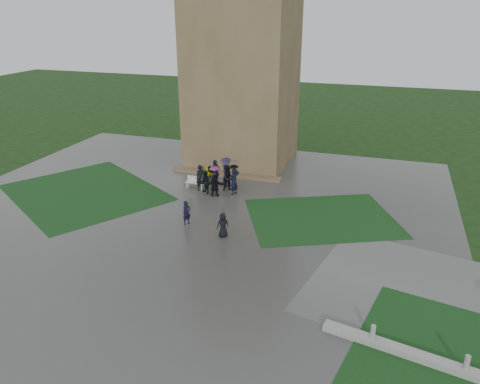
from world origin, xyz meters
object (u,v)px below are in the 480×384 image
(tower, at_px, (243,53))
(pedestrian_mid, at_px, (187,213))
(pedestrian_near, at_px, (223,225))
(bench, at_px, (196,182))

(tower, distance_m, pedestrian_mid, 15.82)
(tower, distance_m, pedestrian_near, 16.93)
(pedestrian_near, bearing_deg, tower, -110.56)
(tower, bearing_deg, pedestrian_mid, -87.08)
(pedestrian_mid, bearing_deg, pedestrian_near, -78.39)
(tower, relative_size, bench, 11.80)
(tower, height_order, pedestrian_mid, tower)
(bench, relative_size, pedestrian_mid, 1.00)
(tower, xyz_separation_m, pedestrian_mid, (0.69, -13.50, -8.21))
(bench, distance_m, pedestrian_near, 8.15)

